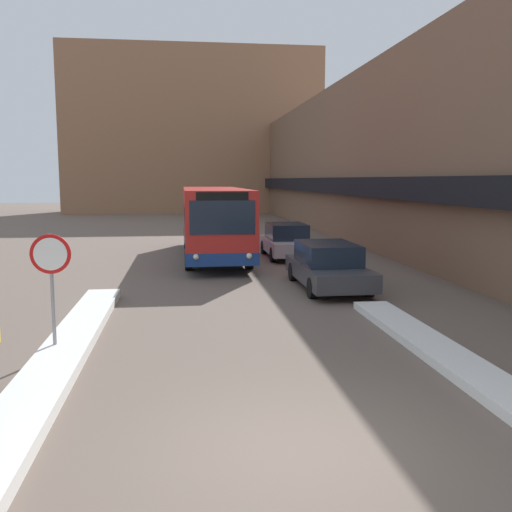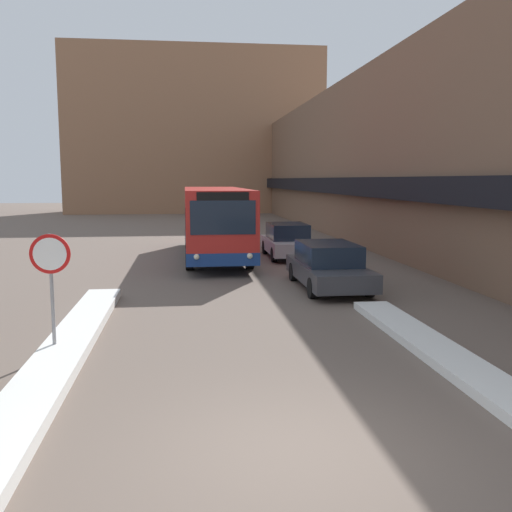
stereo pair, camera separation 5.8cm
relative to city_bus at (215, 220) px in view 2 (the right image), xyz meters
The scene contains 9 objects.
ground_plane 18.28m from the city_bus, 90.12° to the right, with size 160.00×160.00×0.00m, color #66564C.
building_row_right 11.84m from the city_bus, 30.25° to the left, with size 5.50×60.00×8.90m.
building_backdrop_far 36.94m from the city_bus, 90.06° to the left, with size 26.00×8.00×16.51m.
snow_bank_left 16.21m from the city_bus, 103.03° to the right, with size 0.90×15.35×0.22m.
snow_bank_right 15.89m from the city_bus, 76.98° to the right, with size 0.90×9.87×0.18m.
city_bus is the anchor object (origin of this frame).
parked_car_front 8.24m from the city_bus, 67.27° to the right, with size 1.89×4.72×1.42m.
parked_car_middle 3.31m from the city_bus, ahead, with size 1.84×4.27×1.49m.
stop_sign 14.20m from the city_bus, 105.69° to the right, with size 0.76×0.08×2.37m.
Camera 2 is at (-1.25, -6.59, 3.39)m, focal length 40.00 mm.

